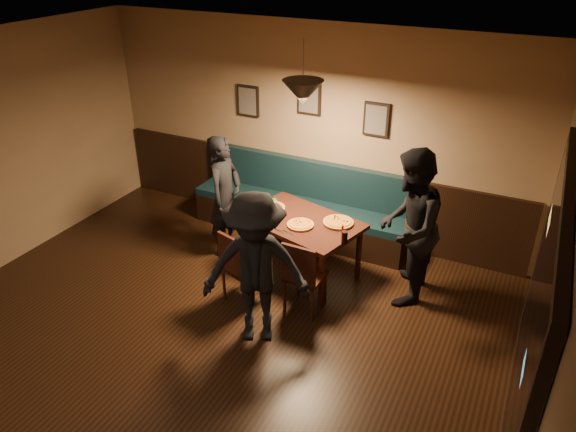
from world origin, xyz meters
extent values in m
plane|color=black|center=(0.00, 0.00, 0.00)|extent=(7.00, 7.00, 0.00)
plane|color=silver|center=(0.00, 0.00, 2.80)|extent=(7.00, 7.00, 0.00)
plane|color=#8C704F|center=(0.00, 3.50, 1.40)|extent=(6.00, 0.00, 6.00)
plane|color=#8C704F|center=(3.00, 0.00, 1.40)|extent=(0.00, 7.00, 7.00)
cube|color=black|center=(0.00, 3.47, 0.50)|extent=(5.88, 0.06, 1.00)
cube|color=black|center=(2.96, 0.50, 1.50)|extent=(0.06, 2.56, 1.86)
plane|color=black|center=(2.93, 0.50, 1.50)|extent=(0.00, 2.40, 2.40)
cube|color=black|center=(-0.90, 3.47, 1.70)|extent=(0.32, 0.04, 0.42)
cube|color=black|center=(0.00, 3.47, 1.85)|extent=(0.32, 0.04, 0.42)
cube|color=black|center=(0.90, 3.47, 1.70)|extent=(0.32, 0.04, 0.42)
cone|color=black|center=(0.42, 2.36, 2.25)|extent=(0.44, 0.44, 0.25)
cube|color=black|center=(0.42, 2.36, 0.36)|extent=(1.54, 1.20, 0.73)
imported|color=black|center=(-0.66, 2.41, 0.79)|extent=(0.40, 0.59, 1.58)
imported|color=black|center=(1.67, 2.45, 0.90)|extent=(0.74, 0.92, 1.79)
imported|color=black|center=(0.52, 1.10, 0.82)|extent=(1.22, 0.99, 1.64)
cylinder|color=gold|center=(-0.03, 2.45, 0.75)|extent=(0.37, 0.37, 0.04)
cylinder|color=orange|center=(0.47, 2.23, 0.75)|extent=(0.34, 0.34, 0.04)
cylinder|color=orange|center=(0.84, 2.47, 0.75)|extent=(0.42, 0.42, 0.04)
cylinder|color=black|center=(1.06, 2.09, 0.80)|extent=(0.08, 0.08, 0.15)
cylinder|color=#9D0505|center=(0.96, 2.30, 0.78)|extent=(0.03, 0.03, 0.11)
cube|color=#1E722B|center=(-0.13, 2.64, 0.73)|extent=(0.20, 0.20, 0.01)
cube|color=#1F7524|center=(-0.17, 2.06, 0.73)|extent=(0.22, 0.22, 0.01)
cube|color=#BBBBC0|center=(0.34, 2.03, 0.73)|extent=(0.20, 0.07, 0.00)
camera|label=1|loc=(2.74, -2.70, 3.77)|focal=33.67mm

